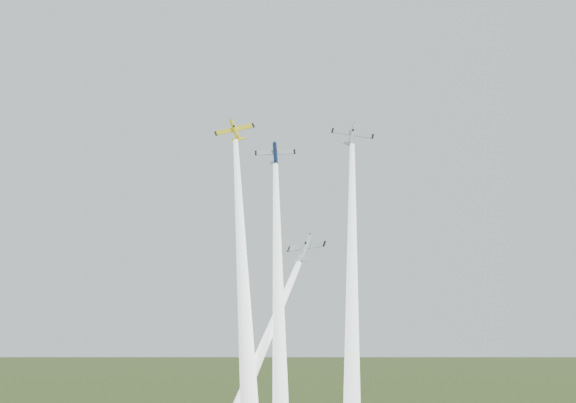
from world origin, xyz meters
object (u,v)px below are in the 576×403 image
object	(u,v)px
plane_navy	(275,153)
plane_silver_right	(352,134)
plane_silver_low	(305,248)
plane_yellow	(235,130)

from	to	relation	value
plane_navy	plane_silver_right	bearing A→B (deg)	14.19
plane_silver_right	plane_silver_low	world-z (taller)	plane_silver_right
plane_navy	plane_silver_low	bearing A→B (deg)	-70.15
plane_navy	plane_silver_right	world-z (taller)	plane_silver_right
plane_yellow	plane_silver_low	xyz separation A→B (m)	(15.13, -17.17, -23.92)
plane_yellow	plane_silver_right	size ratio (longest dim) A/B	0.97
plane_silver_right	plane_silver_low	distance (m)	29.50
plane_yellow	plane_navy	size ratio (longest dim) A/B	1.05
plane_navy	plane_yellow	bearing A→B (deg)	137.21
plane_navy	plane_silver_low	distance (m)	22.41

